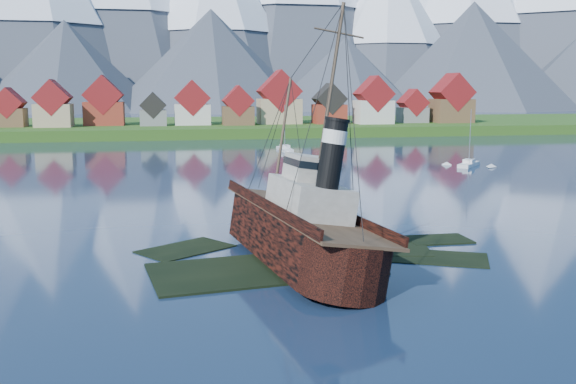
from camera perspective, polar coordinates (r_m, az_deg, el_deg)
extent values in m
plane|color=#16253E|center=(54.41, 0.69, -6.22)|extent=(1400.00, 1400.00, 0.00)
cube|color=black|center=(52.10, -2.13, -7.30)|extent=(19.08, 11.42, 1.00)
cube|color=black|center=(59.67, 5.60, -5.25)|extent=(15.15, 9.76, 1.00)
cube|color=black|center=(63.40, 0.84, -4.24)|extent=(11.45, 9.06, 1.00)
cube|color=black|center=(57.15, 12.84, -6.13)|extent=(10.27, 8.34, 1.00)
cube|color=black|center=(59.30, -9.08, -5.43)|extent=(9.42, 8.68, 1.00)
cube|color=black|center=(63.63, 13.17, -4.51)|extent=(6.00, 4.00, 1.00)
cube|color=#224413|center=(222.10, -8.12, 5.41)|extent=(600.00, 80.00, 3.20)
cube|color=#3F3D38|center=(184.25, -7.54, 4.65)|extent=(600.00, 2.50, 2.00)
cube|color=brown|center=(209.57, -23.49, 6.09)|extent=(9.00, 8.00, 5.50)
cube|color=maroon|center=(209.43, -23.57, 7.28)|extent=(9.16, 8.16, 9.16)
cube|color=tan|center=(204.15, -20.10, 6.41)|extent=(10.50, 9.00, 6.80)
cube|color=maroon|center=(204.01, -20.18, 7.89)|extent=(10.69, 9.18, 10.69)
cube|color=maroon|center=(208.36, -16.02, 6.72)|extent=(12.00, 8.50, 7.20)
cube|color=maroon|center=(208.22, -16.09, 8.30)|extent=(12.22, 8.67, 12.22)
cube|color=slate|center=(202.61, -11.88, 6.47)|extent=(8.00, 7.00, 4.80)
cube|color=black|center=(202.48, -11.91, 7.56)|extent=(8.15, 7.14, 8.15)
cube|color=beige|center=(205.72, -8.50, 6.83)|extent=(11.00, 9.50, 6.40)
cube|color=maroon|center=(205.58, -8.54, 8.27)|extent=(11.20, 9.69, 11.20)
cube|color=brown|center=(202.81, -4.47, 6.79)|extent=(9.50, 8.00, 5.80)
cube|color=maroon|center=(202.67, -4.49, 8.09)|extent=(9.67, 8.16, 9.67)
cube|color=tan|center=(209.71, -0.80, 7.19)|extent=(13.50, 10.00, 8.00)
cube|color=maroon|center=(209.58, -0.80, 8.95)|extent=(13.75, 10.20, 13.75)
cube|color=maroon|center=(210.21, 3.68, 6.94)|extent=(10.00, 8.50, 6.20)
cube|color=black|center=(210.07, 3.69, 8.27)|extent=(10.18, 8.67, 10.18)
cube|color=beige|center=(211.26, 7.59, 7.06)|extent=(11.50, 9.00, 7.50)
cube|color=maroon|center=(211.13, 7.63, 8.64)|extent=(11.71, 9.18, 11.71)
cube|color=slate|center=(220.21, 10.99, 6.73)|extent=(9.00, 7.50, 5.00)
cube|color=maroon|center=(220.08, 11.02, 7.81)|extent=(9.16, 7.65, 9.16)
cube|color=brown|center=(223.48, 14.31, 7.01)|extent=(12.50, 10.00, 7.80)
cube|color=maroon|center=(223.35, 14.38, 8.59)|extent=(12.73, 10.20, 12.73)
cone|color=#2D333D|center=(517.55, -21.48, 15.12)|extent=(180.00, 180.00, 150.00)
cone|color=#2D333D|center=(525.94, -6.57, 15.30)|extent=(170.00, 170.00, 145.00)
cone|color=#2D333D|center=(544.24, 8.86, 13.99)|extent=(150.00, 150.00, 125.00)
cone|color=#2D333D|center=(604.67, 15.35, 15.43)|extent=(200.00, 200.00, 170.00)
cone|color=#2D333D|center=(429.71, -19.10, 10.41)|extent=(120.00, 120.00, 58.00)
cone|color=#2D333D|center=(421.81, -6.80, 11.42)|extent=(136.00, 136.00, 66.00)
cone|color=#2D333D|center=(441.23, 5.12, 10.31)|extent=(110.00, 110.00, 50.00)
cone|color=#2D333D|center=(471.49, 16.04, 11.45)|extent=(150.00, 150.00, 75.00)
cube|color=black|center=(53.90, 0.54, -4.04)|extent=(6.58, 18.94, 3.95)
cone|color=black|center=(65.73, -1.57, -1.62)|extent=(6.58, 6.58, 6.58)
cylinder|color=black|center=(44.95, 2.94, -6.76)|extent=(6.58, 6.58, 3.95)
cube|color=#4C3826|center=(53.46, 0.55, -1.88)|extent=(6.45, 25.00, 0.23)
cube|color=black|center=(52.86, -2.81, -1.55)|extent=(0.19, 24.21, 0.85)
cube|color=black|center=(54.08, 3.83, -1.32)|extent=(0.19, 24.21, 0.85)
cube|color=#ADA89E|center=(51.85, 0.85, -0.65)|extent=(4.89, 7.99, 2.82)
cube|color=#ADA89E|center=(52.40, 0.65, 2.16)|extent=(3.38, 3.76, 2.07)
cylinder|color=black|center=(48.29, 1.61, 3.46)|extent=(1.79, 1.79, 5.26)
cylinder|color=silver|center=(48.18, 1.62, 5.01)|extent=(1.88, 1.88, 1.03)
cylinder|color=#473828|center=(60.02, -0.86, 4.86)|extent=(0.26, 0.26, 11.28)
cylinder|color=#473828|center=(50.16, 1.10, 10.02)|extent=(0.30, 0.30, 12.22)
cube|color=silver|center=(124.72, 15.77, 2.26)|extent=(6.92, 7.38, 1.14)
cube|color=silver|center=(124.62, 15.79, 2.67)|extent=(2.84, 2.88, 0.67)
cylinder|color=gray|center=(124.21, 15.88, 4.79)|extent=(0.13, 0.13, 9.91)
cube|color=silver|center=(150.06, -0.29, 3.73)|extent=(2.45, 9.57, 1.15)
cube|color=silver|center=(149.98, -0.29, 4.08)|extent=(2.12, 2.69, 0.67)
cylinder|color=gray|center=(149.63, -0.29, 5.85)|extent=(0.13, 0.13, 9.94)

